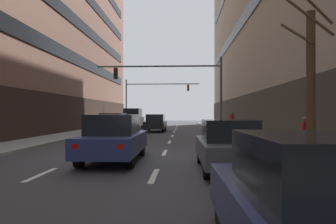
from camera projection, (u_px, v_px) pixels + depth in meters
ground_plane at (119, 159)px, 11.70m from camera, size 120.00×120.00×0.00m
sidewalk_right at (287, 159)px, 11.39m from camera, size 2.83×80.00×0.14m
lane_stripe_l1_s3 at (41, 174)px, 8.78m from camera, size 0.16×2.00×0.01m
lane_stripe_l1_s4 at (93, 152)px, 13.77m from camera, size 0.16×2.00×0.01m
lane_stripe_l1_s5 at (117, 142)px, 18.77m from camera, size 0.16×2.00×0.01m
lane_stripe_l1_s6 at (131, 136)px, 23.76m from camera, size 0.16×2.00×0.01m
lane_stripe_l1_s7 at (140, 132)px, 28.76m from camera, size 0.16×2.00×0.01m
lane_stripe_l1_s8 at (146, 129)px, 33.75m from camera, size 0.16×2.00×0.01m
lane_stripe_l1_s9 at (151, 127)px, 38.74m from camera, size 0.16×2.00×0.01m
lane_stripe_l1_s10 at (154, 125)px, 43.74m from camera, size 0.16×2.00×0.01m
lane_stripe_l2_s3 at (154, 176)px, 8.62m from camera, size 0.16×2.00×0.01m
lane_stripe_l2_s4 at (165, 153)px, 13.62m from camera, size 0.16×2.00×0.01m
lane_stripe_l2_s5 at (170, 142)px, 18.61m from camera, size 0.16×2.00×0.01m
lane_stripe_l2_s6 at (172, 136)px, 23.60m from camera, size 0.16×2.00×0.01m
lane_stripe_l2_s7 at (174, 132)px, 28.60m from camera, size 0.16×2.00×0.01m
lane_stripe_l2_s8 at (176, 129)px, 33.59m from camera, size 0.16×2.00×0.01m
lane_stripe_l2_s9 at (176, 127)px, 38.59m from camera, size 0.16×2.00×0.01m
lane_stripe_l2_s10 at (177, 125)px, 43.58m from camera, size 0.16×2.00×0.01m
car_driving_0 at (114, 138)px, 11.14m from camera, size 1.93×4.56×1.70m
car_driving_1 at (114, 124)px, 24.71m from camera, size 2.17×4.73×1.74m
car_driving_2 at (156, 123)px, 28.89m from camera, size 1.88×4.39×1.64m
car_driving_3 at (133, 119)px, 34.41m from camera, size 1.97×4.67×2.26m
car_parked_0 at (322, 213)px, 3.05m from camera, size 1.84×4.19×1.56m
car_parked_1 at (228, 145)px, 9.40m from camera, size 1.80×4.18×1.56m
traffic_signal_0 at (181, 82)px, 22.95m from camera, size 9.40×0.35×5.82m
traffic_signal_1 at (149, 93)px, 41.54m from camera, size 9.97×0.35×6.16m
street_tree_0 at (311, 84)px, 8.52m from camera, size 2.23×1.59×5.07m
pedestrian_0 at (232, 120)px, 25.77m from camera, size 0.33×0.48×1.74m
pedestrian_1 at (305, 136)px, 10.34m from camera, size 0.24×0.53×1.51m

